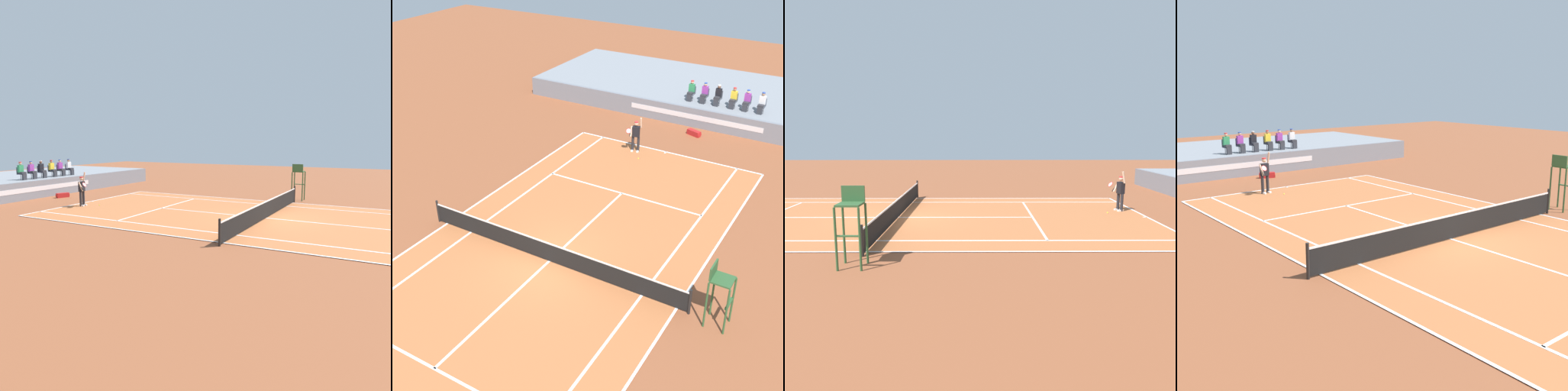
# 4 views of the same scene
# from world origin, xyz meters

# --- Properties ---
(ground_plane) EXTENTS (80.00, 80.00, 0.00)m
(ground_plane) POSITION_xyz_m (0.00, 0.00, 0.00)
(ground_plane) COLOR brown
(court) EXTENTS (11.08, 23.88, 0.03)m
(court) POSITION_xyz_m (0.00, 0.00, 0.01)
(court) COLOR #B76638
(court) RESTS_ON ground
(net) EXTENTS (11.98, 0.10, 1.07)m
(net) POSITION_xyz_m (0.00, 0.00, 0.52)
(net) COLOR black
(net) RESTS_ON ground
(tennis_player) EXTENTS (0.74, 0.75, 2.08)m
(tennis_player) POSITION_xyz_m (-1.59, 11.11, 0.99)
(tennis_player) COLOR #232328
(tennis_player) RESTS_ON ground
(tennis_ball) EXTENTS (0.07, 0.07, 0.07)m
(tennis_ball) POSITION_xyz_m (-0.99, 10.31, 0.03)
(tennis_ball) COLOR #D1E533
(tennis_ball) RESTS_ON ground
(umpire_chair) EXTENTS (0.77, 0.77, 2.44)m
(umpire_chair) POSITION_xyz_m (6.88, 0.00, 1.56)
(umpire_chair) COLOR #2D562D
(umpire_chair) RESTS_ON ground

